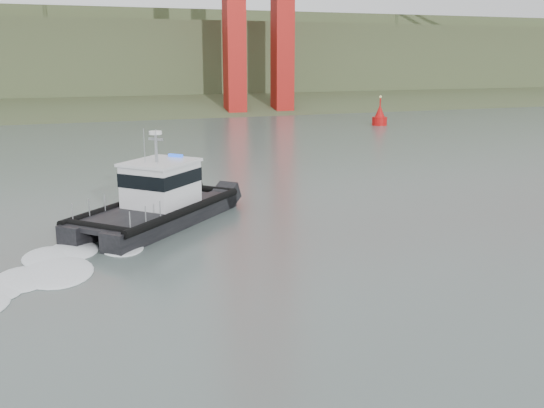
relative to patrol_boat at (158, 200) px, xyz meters
The scene contains 4 objects.
ground 15.36m from the patrol_boat, 72.06° to the right, with size 400.00×400.00×0.00m, color #51605C.
headlands 111.19m from the patrol_boat, 87.57° to the left, with size 500.00×105.36×27.12m.
patrol_boat is the anchor object (origin of this frame).
nav_buoy 53.62m from the patrol_boat, 46.99° to the left, with size 2.01×2.01×4.19m.
Camera 1 is at (-10.02, -18.05, 9.01)m, focal length 40.00 mm.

